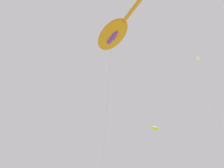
% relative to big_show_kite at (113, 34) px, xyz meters
% --- Properties ---
extents(big_show_kite, '(2.44, 9.50, 20.15)m').
position_rel_big_show_kite_xyz_m(big_show_kite, '(0.00, 0.00, 0.00)').
color(big_show_kite, orange).
rests_on(big_show_kite, ground).
extents(small_kite_tiny_distant, '(1.53, 0.92, 16.77)m').
position_rel_big_show_kite_xyz_m(small_kite_tiny_distant, '(9.62, 7.22, -3.28)').
color(small_kite_tiny_distant, yellow).
rests_on(small_kite_tiny_distant, ground).
extents(small_kite_diamond_red, '(1.74, 1.14, 24.60)m').
position_rel_big_show_kite_xyz_m(small_kite_diamond_red, '(12.86, 0.70, 4.05)').
color(small_kite_diamond_red, white).
rests_on(small_kite_diamond_red, ground).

